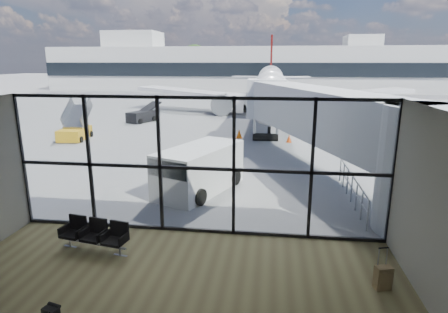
% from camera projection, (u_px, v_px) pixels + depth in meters
% --- Properties ---
extents(ground, '(220.00, 220.00, 0.00)m').
position_uv_depth(ground, '(256.00, 103.00, 50.89)').
color(ground, slate).
rests_on(ground, ground).
extents(lounge_shell, '(12.02, 8.01, 4.51)m').
position_uv_depth(lounge_shell, '(146.00, 215.00, 7.21)').
color(lounge_shell, brown).
rests_on(lounge_shell, ground).
extents(glass_curtain_wall, '(12.10, 0.12, 4.50)m').
position_uv_depth(glass_curtain_wall, '(196.00, 167.00, 11.92)').
color(glass_curtain_wall, white).
rests_on(glass_curtain_wall, ground).
extents(jet_bridge, '(8.00, 16.50, 4.33)m').
position_uv_depth(jet_bridge, '(326.00, 120.00, 17.97)').
color(jet_bridge, '#A7A9AC').
rests_on(jet_bridge, ground).
extents(apron_railing, '(0.06, 5.46, 1.11)m').
position_uv_depth(apron_railing, '(352.00, 185.00, 14.95)').
color(apron_railing, gray).
rests_on(apron_railing, ground).
extents(far_terminal, '(80.00, 12.20, 11.00)m').
position_uv_depth(far_terminal, '(259.00, 68.00, 71.02)').
color(far_terminal, '#B1B1AC').
rests_on(far_terminal, ground).
extents(tree_0, '(4.95, 4.95, 7.12)m').
position_uv_depth(tree_0, '(67.00, 65.00, 86.14)').
color(tree_0, '#382619').
rests_on(tree_0, ground).
extents(tree_1, '(5.61, 5.61, 8.07)m').
position_uv_depth(tree_1, '(92.00, 62.00, 85.23)').
color(tree_1, '#382619').
rests_on(tree_1, ground).
extents(tree_2, '(6.27, 6.27, 9.03)m').
position_uv_depth(tree_2, '(117.00, 59.00, 84.32)').
color(tree_2, '#382619').
rests_on(tree_2, ground).
extents(tree_3, '(4.95, 4.95, 7.12)m').
position_uv_depth(tree_3, '(143.00, 65.00, 83.87)').
color(tree_3, '#382619').
rests_on(tree_3, ground).
extents(tree_4, '(5.61, 5.61, 8.07)m').
position_uv_depth(tree_4, '(168.00, 62.00, 82.96)').
color(tree_4, '#382619').
rests_on(tree_4, ground).
extents(tree_5, '(6.27, 6.27, 9.03)m').
position_uv_depth(tree_5, '(195.00, 59.00, 82.05)').
color(tree_5, '#382619').
rests_on(tree_5, ground).
extents(seating_row, '(2.15, 0.96, 0.95)m').
position_uv_depth(seating_row, '(96.00, 233.00, 11.17)').
color(seating_row, gray).
rests_on(seating_row, ground).
extents(suitcase, '(0.45, 0.37, 1.09)m').
position_uv_depth(suitcase, '(383.00, 278.00, 9.24)').
color(suitcase, olive).
rests_on(suitcase, ground).
extents(airliner, '(30.62, 35.40, 9.12)m').
position_uv_depth(airliner, '(270.00, 86.00, 41.11)').
color(airliner, silver).
rests_on(airliner, ground).
extents(service_van, '(3.52, 4.89, 1.95)m').
position_uv_depth(service_van, '(198.00, 169.00, 16.12)').
color(service_van, silver).
rests_on(service_van, ground).
extents(belt_loader, '(2.55, 3.91, 1.71)m').
position_uv_depth(belt_loader, '(142.00, 116.00, 34.76)').
color(belt_loader, black).
rests_on(belt_loader, ground).
extents(mobile_stairs, '(2.07, 3.47, 2.33)m').
position_uv_depth(mobile_stairs, '(75.00, 132.00, 26.97)').
color(mobile_stairs, '#C18E16').
rests_on(mobile_stairs, ground).
extents(traffic_cone_a, '(0.45, 0.45, 0.65)m').
position_uv_depth(traffic_cone_a, '(239.00, 134.00, 27.50)').
color(traffic_cone_a, orange).
rests_on(traffic_cone_a, ground).
extents(traffic_cone_b, '(0.38, 0.38, 0.54)m').
position_uv_depth(traffic_cone_b, '(289.00, 139.00, 26.08)').
color(traffic_cone_b, '#D8450B').
rests_on(traffic_cone_b, ground).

